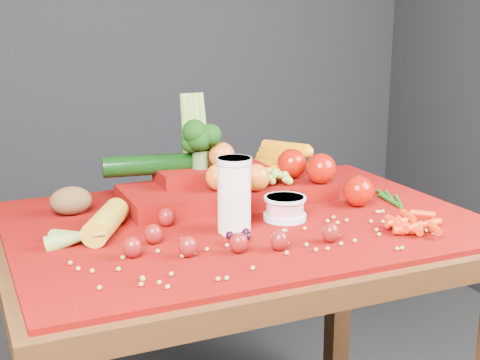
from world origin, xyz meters
name	(u,v)px	position (x,y,z in m)	size (l,w,h in m)	color
table	(243,262)	(0.00, 0.00, 0.66)	(1.10, 0.80, 0.75)	#3B1B0D
red_cloth	(243,221)	(0.00, 0.00, 0.76)	(1.05, 0.75, 0.01)	#6D0803
milk_glass	(234,192)	(-0.05, -0.07, 0.85)	(0.08, 0.08, 0.16)	white
yogurt_bowl	(285,207)	(0.09, -0.04, 0.79)	(0.10, 0.10, 0.05)	silver
strawberry_scatter	(213,235)	(-0.13, -0.15, 0.79)	(0.44, 0.28, 0.05)	maroon
dark_grape_cluster	(240,237)	(-0.07, -0.15, 0.78)	(0.06, 0.05, 0.03)	black
soybean_scatter	(283,244)	(0.00, -0.20, 0.77)	(0.84, 0.24, 0.01)	#A39146
corn_ear	(88,232)	(-0.36, -0.01, 0.78)	(0.25, 0.26, 0.06)	gold
potato	(71,201)	(-0.36, 0.19, 0.80)	(0.10, 0.07, 0.07)	brown
baby_carrot_pile	(419,225)	(0.31, -0.24, 0.78)	(0.17, 0.17, 0.03)	red
green_bean_pile	(391,198)	(0.41, -0.01, 0.77)	(0.14, 0.12, 0.01)	#185313
produce_mound	(234,177)	(0.04, 0.16, 0.82)	(0.61, 0.35, 0.27)	#6D0803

